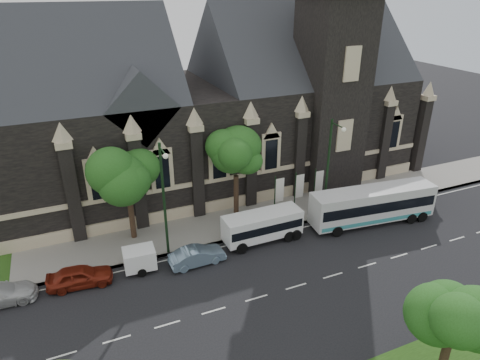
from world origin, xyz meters
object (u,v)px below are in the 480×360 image
street_lamp_mid (164,195)px  banner_flag_left (278,193)px  shuttle_bus (263,225)px  tree_park_east (457,308)px  tour_coach (373,205)px  box_trailer (140,258)px  sedan (197,256)px  car_far_red (80,276)px  banner_flag_right (317,185)px  tree_walk_right (237,154)px  tree_walk_left (129,172)px  banner_flag_center (298,189)px  street_lamp_near (329,165)px

street_lamp_mid → banner_flag_left: bearing=10.5°
banner_flag_left → shuttle_bus: banner_flag_left is taller
tree_park_east → tour_coach: (7.06, 14.24, -2.87)m
street_lamp_mid → tour_coach: (17.24, -2.18, -3.37)m
box_trailer → sedan: 4.12m
box_trailer → car_far_red: (-4.10, -0.10, -0.24)m
shuttle_bus → banner_flag_left: bearing=45.1°
banner_flag_left → tour_coach: bearing=-30.4°
shuttle_bus → box_trailer: size_ratio=1.96×
tree_park_east → shuttle_bus: 15.98m
street_lamp_mid → banner_flag_right: 14.67m
tree_park_east → street_lamp_mid: (-10.18, 16.42, 0.49)m
tree_walk_right → banner_flag_left: tree_walk_right is taller
street_lamp_mid → shuttle_bus: street_lamp_mid is taller
tree_walk_left → sedan: (3.44, -5.52, -5.05)m
banner_flag_center → tour_coach: 6.45m
shuttle_bus → tour_coach: bearing=-7.2°
tour_coach → street_lamp_near: bearing=152.4°
tree_walk_right → street_lamp_near: (6.79, -3.62, -0.71)m
tree_park_east → shuttle_bus: size_ratio=0.99×
tree_walk_right → banner_flag_right: bearing=-13.6°
street_lamp_mid → sedan: (1.64, -1.91, -4.43)m
street_lamp_near → shuttle_bus: street_lamp_near is taller
street_lamp_near → tour_coach: size_ratio=0.81×
banner_flag_left → street_lamp_near: bearing=-27.2°
box_trailer → tree_walk_right: bearing=29.1°
street_lamp_near → box_trailer: 16.91m
tree_walk_right → shuttle_bus: size_ratio=1.22×
car_far_red → box_trailer: bearing=-83.1°
banner_flag_right → sedan: size_ratio=0.97×
street_lamp_near → street_lamp_mid: 14.00m
street_lamp_near → banner_flag_right: bearing=81.4°
tree_walk_right → car_far_red: size_ratio=1.81×
car_far_red → banner_flag_left: bearing=-74.3°
banner_flag_center → sedan: banner_flag_center is taller
banner_flag_right → street_lamp_near: bearing=-98.6°
tree_park_east → tree_walk_left: tree_walk_left is taller
street_lamp_mid → shuttle_bus: bearing=-7.7°
street_lamp_mid → banner_flag_right: size_ratio=2.25×
tour_coach → box_trailer: bearing=-177.1°
banner_flag_center → car_far_red: bearing=-170.9°
banner_flag_left → box_trailer: size_ratio=1.23×
tree_walk_right → sedan: bearing=-135.2°
tour_coach → car_far_red: tour_coach is taller
street_lamp_mid → tour_coach: 17.70m
banner_flag_center → box_trailer: (-14.65, -2.90, -1.41)m
street_lamp_near → banner_flag_right: street_lamp_near is taller
car_far_red → banner_flag_right: bearing=-76.2°
street_lamp_near → shuttle_bus: (-6.58, -1.00, -3.68)m
street_lamp_near → banner_flag_right: size_ratio=2.25×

